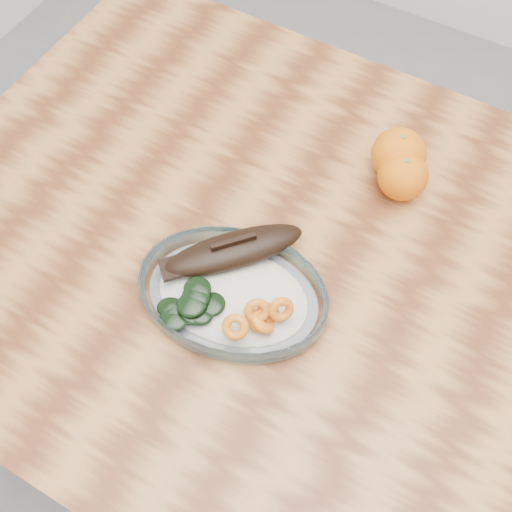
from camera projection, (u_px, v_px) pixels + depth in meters
name	position (u px, v px, depth m)	size (l,w,h in m)	color
ground	(299.00, 434.00, 1.49)	(3.00, 3.00, 0.00)	slate
dining_table	(325.00, 311.00, 0.93)	(1.20, 0.80, 0.75)	#5D2E16
plated_meal	(233.00, 291.00, 0.81)	(0.53, 0.53, 0.08)	white
orange_left	(403.00, 176.00, 0.89)	(0.07, 0.07, 0.07)	#F45404
orange_right	(399.00, 155.00, 0.90)	(0.08, 0.08, 0.08)	#F45404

